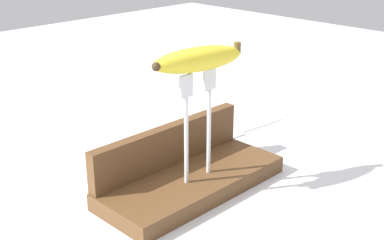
% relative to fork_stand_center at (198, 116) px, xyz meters
% --- Properties ---
extents(ground_plane, '(3.00, 3.00, 0.00)m').
position_rel_fork_stand_center_xyz_m(ground_plane, '(0.00, 0.01, -0.14)').
color(ground_plane, silver).
extents(wooden_board, '(0.34, 0.14, 0.03)m').
position_rel_fork_stand_center_xyz_m(wooden_board, '(0.00, 0.01, -0.13)').
color(wooden_board, brown).
rests_on(wooden_board, ground).
extents(board_backstop, '(0.33, 0.02, 0.07)m').
position_rel_fork_stand_center_xyz_m(board_backstop, '(0.00, 0.07, -0.07)').
color(board_backstop, brown).
rests_on(board_backstop, wooden_board).
extents(fork_stand_center, '(0.08, 0.01, 0.19)m').
position_rel_fork_stand_center_xyz_m(fork_stand_center, '(0.00, 0.00, 0.00)').
color(fork_stand_center, silver).
rests_on(fork_stand_center, wooden_board).
extents(banana_raised_center, '(0.17, 0.07, 0.04)m').
position_rel_fork_stand_center_xyz_m(banana_raised_center, '(-0.00, 0.00, 0.09)').
color(banana_raised_center, yellow).
rests_on(banana_raised_center, fork_stand_center).
extents(fork_fallen_near, '(0.17, 0.03, 0.01)m').
position_rel_fork_stand_center_xyz_m(fork_fallen_near, '(0.28, 0.11, -0.14)').
color(fork_fallen_near, silver).
rests_on(fork_fallen_near, ground).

